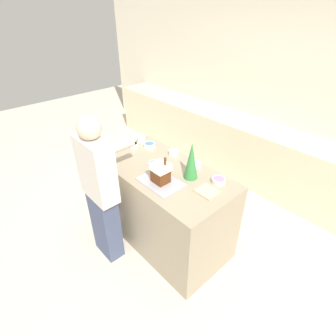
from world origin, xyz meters
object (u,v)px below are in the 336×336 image
Objects in this scene: gingerbread_house at (161,172)px; person at (101,192)px; baking_tray at (161,182)px; candy_bowl_far_right at (174,152)px; candy_bowl_far_left at (149,145)px; decorative_tree at (191,161)px; candy_bowl_front_corner at (195,164)px; mug at (141,139)px; candy_bowl_behind_tray at (134,145)px; cookbook at (207,192)px; candy_bowl_near_tray_left at (219,180)px; candy_bowl_center_rear at (155,164)px.

person is at bearing -132.25° from gingerbread_house.
baking_tray is 3.86× the size of candy_bowl_far_right.
person is (-0.39, -0.43, -0.12)m from baking_tray.
candy_bowl_far_left is 1.20× the size of candy_bowl_far_right.
gingerbread_house is 0.72× the size of decorative_tree.
mug is at bearing -174.52° from candy_bowl_front_corner.
decorative_tree is 3.62× the size of candy_bowl_behind_tray.
cookbook is 1.03m from person.
decorative_tree is 0.33m from cookbook.
candy_bowl_center_rear is (-0.63, -0.25, -0.00)m from candy_bowl_near_tray_left.
candy_bowl_far_right is (-0.30, 0.45, -0.08)m from gingerbread_house.
candy_bowl_near_tray_left is 1.14m from person.
cookbook is at bearing 4.81° from candy_bowl_center_rear.
candy_bowl_center_rear is at bearing -23.32° from mug.
candy_bowl_center_rear is at bearing -133.42° from candy_bowl_front_corner.
candy_bowl_far_right reaches higher than candy_bowl_far_left.
candy_bowl_far_right is at bearing 156.75° from decorative_tree.
decorative_tree is at bearing -59.96° from candy_bowl_front_corner.
decorative_tree is 0.89m from candy_bowl_behind_tray.
gingerbread_house is at bearing -16.91° from candy_bowl_behind_tray.
candy_bowl_front_corner is 0.66× the size of cookbook.
candy_bowl_near_tray_left is at bearing 9.08° from candy_bowl_behind_tray.
candy_bowl_behind_tray is 0.06× the size of person.
candy_bowl_far_right is (0.32, 0.09, 0.00)m from candy_bowl_far_left.
person is (0.35, -0.66, -0.14)m from candy_bowl_behind_tray.
gingerbread_house is at bearing 30.15° from baking_tray.
candy_bowl_near_tray_left is at bearing 1.97° from candy_bowl_far_left.
decorative_tree is 2.77× the size of candy_bowl_near_tray_left.
person reaches higher than gingerbread_house.
gingerbread_house is at bearing 47.75° from person.
candy_bowl_near_tray_left is 0.68m from candy_bowl_center_rear.
candy_bowl_near_tray_left is at bearing 1.37° from mug.
candy_bowl_far_right reaches higher than baking_tray.
mug is 0.06× the size of person.
candy_bowl_near_tray_left is at bearing 29.45° from decorative_tree.
candy_bowl_behind_tray is at bearing -152.31° from candy_bowl_far_right.
candy_bowl_far_left is 1.04m from cookbook.
decorative_tree is 3.81× the size of mug.
candy_bowl_far_right is 0.90m from person.
candy_bowl_near_tray_left is 1.02× the size of candy_bowl_center_rear.
gingerbread_house is at bearing -116.30° from decorative_tree.
mug is (-0.53, 0.23, 0.03)m from candy_bowl_center_rear.
person is at bearing -63.88° from mug.
decorative_tree is at bearing 16.97° from candy_bowl_center_rear.
candy_bowl_center_rear reaches higher than cookbook.
gingerbread_house reaches higher than candy_bowl_front_corner.
baking_tray is at bearing -132.63° from candy_bowl_near_tray_left.
gingerbread_house is at bearing -153.15° from cookbook.
candy_bowl_front_corner is at bearing 16.58° from candy_bowl_behind_tray.
candy_bowl_far_left is 1.09× the size of candy_bowl_front_corner.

